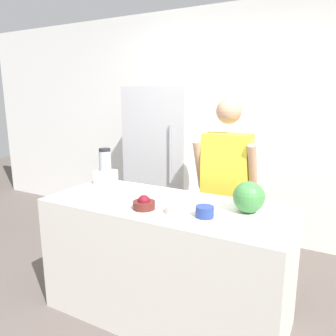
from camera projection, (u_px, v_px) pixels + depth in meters
The scene contains 10 objects.
wall_back at pixel (238, 126), 3.68m from camera, with size 8.00×0.06×2.60m.
counter_island at pixel (166, 261), 2.41m from camera, with size 1.75×0.74×0.88m.
refrigerator at pixel (166, 163), 3.80m from camera, with size 0.76×0.67×1.73m.
person at pixel (226, 191), 2.83m from camera, with size 0.53×0.26×1.61m.
cutting_board at pixel (247, 212), 2.12m from camera, with size 0.39×0.30×0.01m.
watermelon at pixel (249, 197), 2.08m from camera, with size 0.20×0.20×0.20m.
bowl_cherries at pixel (144, 204), 2.20m from camera, with size 0.15×0.15×0.10m.
bowl_cream at pixel (178, 208), 2.12m from camera, with size 0.16×0.16×0.09m.
bowl_small_blue at pixel (205, 212), 2.05m from camera, with size 0.12×0.12×0.07m.
blender at pixel (105, 170), 2.80m from camera, with size 0.15×0.15×0.31m.
Camera 1 is at (1.07, -1.56, 1.63)m, focal length 35.00 mm.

